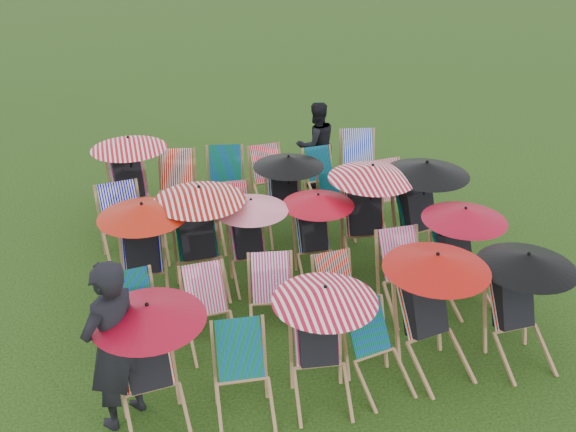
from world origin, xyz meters
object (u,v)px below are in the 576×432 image
object	(u,v)px
deckchair_0	(151,364)
person_rear	(316,145)
deckchair_5	(522,306)
person_left	(114,345)
deckchair_29	(360,165)

from	to	relation	value
deckchair_0	person_rear	distance (m)	6.04
deckchair_5	person_rear	size ratio (longest dim) A/B	0.84
person_rear	person_left	bearing A→B (deg)	45.73
deckchair_5	person_rear	bearing A→B (deg)	97.25
deckchair_0	deckchair_5	xyz separation A→B (m)	(4.08, -0.11, -0.02)
deckchair_5	person_rear	distance (m)	5.20
deckchair_0	deckchair_29	bearing A→B (deg)	43.25
deckchair_5	deckchair_29	size ratio (longest dim) A/B	1.23
deckchair_0	deckchair_5	distance (m)	4.08
deckchair_29	person_left	xyz separation A→B (m)	(-4.30, -4.46, 0.42)
deckchair_5	person_left	world-z (taller)	person_left
deckchair_0	person_left	size ratio (longest dim) A/B	0.71
deckchair_29	person_rear	xyz separation A→B (m)	(-0.65, 0.48, 0.26)
deckchair_29	person_rear	distance (m)	0.85
deckchair_0	person_rear	size ratio (longest dim) A/B	0.86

